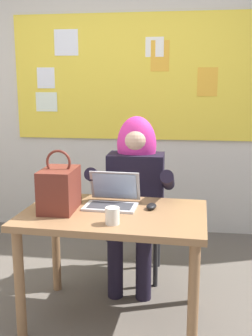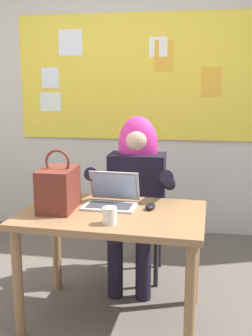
{
  "view_description": "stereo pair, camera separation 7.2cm",
  "coord_description": "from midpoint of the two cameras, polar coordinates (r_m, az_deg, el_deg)",
  "views": [
    {
      "loc": [
        0.44,
        -2.22,
        1.48
      ],
      "look_at": [
        0.09,
        0.41,
        0.93
      ],
      "focal_mm": 42.93,
      "sensor_mm": 36.0,
      "label": 1
    },
    {
      "loc": [
        0.51,
        -2.21,
        1.48
      ],
      "look_at": [
        0.09,
        0.41,
        0.93
      ],
      "focal_mm": 42.93,
      "sensor_mm": 36.0,
      "label": 2
    }
  ],
  "objects": [
    {
      "name": "wall_back_bulletin",
      "position": [
        4.03,
        2.5,
        12.01
      ],
      "size": [
        5.79,
        1.88,
        2.98
      ],
      "color": "beige",
      "rests_on": "ground"
    },
    {
      "name": "ground_plane",
      "position": [
        2.71,
        -2.66,
        -21.45
      ],
      "size": [
        24.0,
        24.0,
        0.0
      ],
      "primitive_type": "plane",
      "color": "#5B544C"
    },
    {
      "name": "coffee_mug",
      "position": [
        2.24,
        -1.39,
        -6.78
      ],
      "size": [
        0.08,
        0.08,
        0.09
      ],
      "primitive_type": "cylinder",
      "color": "silver",
      "rests_on": "desk_main"
    },
    {
      "name": "handbag",
      "position": [
        2.5,
        -8.76,
        -2.89
      ],
      "size": [
        0.2,
        0.3,
        0.38
      ],
      "rotation": [
        0.0,
        0.0,
        -0.19
      ],
      "color": "maroon",
      "rests_on": "desk_main"
    },
    {
      "name": "computer_mouse",
      "position": [
        2.51,
        4.3,
        -5.47
      ],
      "size": [
        0.08,
        0.11,
        0.03
      ],
      "primitive_type": "ellipsoid",
      "rotation": [
        0.0,
        0.0,
        -0.16
      ],
      "color": "black",
      "rests_on": "desk_main"
    },
    {
      "name": "person_costumed",
      "position": [
        3.01,
        2.09,
        -2.58
      ],
      "size": [
        0.59,
        0.6,
        1.25
      ],
      "rotation": [
        0.0,
        0.0,
        -1.58
      ],
      "color": "black",
      "rests_on": "ground"
    },
    {
      "name": "laptop",
      "position": [
        2.57,
        -1.28,
        -4.31
      ],
      "size": [
        0.34,
        0.29,
        0.21
      ],
      "rotation": [
        0.0,
        0.0,
        -0.05
      ],
      "color": "#B7B7BC",
      "rests_on": "desk_main"
    },
    {
      "name": "desk_main",
      "position": [
        2.5,
        -1.08,
        -8.51
      ],
      "size": [
        1.15,
        0.77,
        0.72
      ],
      "rotation": [
        0.0,
        0.0,
        -0.05
      ],
      "color": "#8E6642",
      "rests_on": "ground"
    },
    {
      "name": "chair_at_desk",
      "position": [
        3.2,
        2.36,
        -6.04
      ],
      "size": [
        0.42,
        0.42,
        0.9
      ],
      "rotation": [
        0.0,
        0.0,
        -1.57
      ],
      "color": "black",
      "rests_on": "ground"
    }
  ]
}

